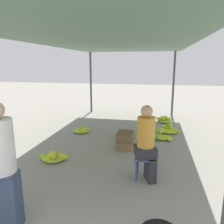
{
  "coord_description": "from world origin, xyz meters",
  "views": [
    {
      "loc": [
        1.03,
        -1.45,
        1.99
      ],
      "look_at": [
        0.0,
        3.54,
        0.86
      ],
      "focal_mm": 35.0,
      "sensor_mm": 36.0,
      "label": 1
    }
  ],
  "objects_px": {
    "banana_pile_right_2": "(161,136)",
    "banana_pile_left_0": "(53,157)",
    "vendor_seated": "(147,142)",
    "crate_near": "(125,134)",
    "crate_mid": "(125,144)",
    "vendor_foreground": "(1,165)",
    "banana_pile_right_0": "(169,129)",
    "banana_pile_right_1": "(165,120)",
    "banana_pile_left_1": "(82,130)",
    "stool": "(145,161)"
  },
  "relations": [
    {
      "from": "banana_pile_right_2",
      "to": "crate_near",
      "type": "height_order",
      "value": "banana_pile_right_2"
    },
    {
      "from": "banana_pile_right_1",
      "to": "crate_mid",
      "type": "relative_size",
      "value": 1.54
    },
    {
      "from": "vendor_foreground",
      "to": "banana_pile_right_1",
      "type": "relative_size",
      "value": 2.7
    },
    {
      "from": "banana_pile_right_2",
      "to": "banana_pile_left_0",
      "type": "bearing_deg",
      "value": -140.82
    },
    {
      "from": "banana_pile_right_1",
      "to": "crate_mid",
      "type": "distance_m",
      "value": 2.83
    },
    {
      "from": "banana_pile_right_1",
      "to": "banana_pile_right_0",
      "type": "bearing_deg",
      "value": -87.01
    },
    {
      "from": "vendor_seated",
      "to": "crate_near",
      "type": "bearing_deg",
      "value": 107.52
    },
    {
      "from": "vendor_seated",
      "to": "banana_pile_right_1",
      "type": "xyz_separation_m",
      "value": [
        0.47,
        3.96,
        -0.6
      ]
    },
    {
      "from": "banana_pile_left_1",
      "to": "banana_pile_right_1",
      "type": "distance_m",
      "value": 2.96
    },
    {
      "from": "banana_pile_left_0",
      "to": "banana_pile_right_0",
      "type": "xyz_separation_m",
      "value": [
        2.47,
        2.48,
        0.02
      ]
    },
    {
      "from": "banana_pile_right_1",
      "to": "crate_near",
      "type": "relative_size",
      "value": 1.38
    },
    {
      "from": "vendor_foreground",
      "to": "banana_pile_right_1",
      "type": "bearing_deg",
      "value": 69.05
    },
    {
      "from": "banana_pile_left_0",
      "to": "crate_mid",
      "type": "xyz_separation_m",
      "value": [
        1.37,
        0.99,
        0.03
      ]
    },
    {
      "from": "vendor_seated",
      "to": "banana_pile_right_2",
      "type": "relative_size",
      "value": 2.28
    },
    {
      "from": "vendor_foreground",
      "to": "vendor_seated",
      "type": "relative_size",
      "value": 1.2
    },
    {
      "from": "banana_pile_left_0",
      "to": "banana_pile_right_1",
      "type": "relative_size",
      "value": 1.11
    },
    {
      "from": "stool",
      "to": "crate_near",
      "type": "distance_m",
      "value": 2.23
    },
    {
      "from": "banana_pile_left_0",
      "to": "banana_pile_left_1",
      "type": "xyz_separation_m",
      "value": [
        -0.04,
        1.95,
        -0.0
      ]
    },
    {
      "from": "stool",
      "to": "banana_pile_right_1",
      "type": "height_order",
      "value": "stool"
    },
    {
      "from": "banana_pile_right_2",
      "to": "crate_mid",
      "type": "height_order",
      "value": "banana_pile_right_2"
    },
    {
      "from": "stool",
      "to": "banana_pile_left_1",
      "type": "distance_m",
      "value": 3.02
    },
    {
      "from": "crate_near",
      "to": "crate_mid",
      "type": "height_order",
      "value": "crate_mid"
    },
    {
      "from": "vendor_seated",
      "to": "banana_pile_left_0",
      "type": "distance_m",
      "value": 2.06
    },
    {
      "from": "banana_pile_left_0",
      "to": "banana_pile_right_0",
      "type": "relative_size",
      "value": 1.09
    },
    {
      "from": "banana_pile_left_0",
      "to": "banana_pile_left_1",
      "type": "relative_size",
      "value": 1.3
    },
    {
      "from": "vendor_seated",
      "to": "banana_pile_right_0",
      "type": "height_order",
      "value": "vendor_seated"
    },
    {
      "from": "vendor_foreground",
      "to": "stool",
      "type": "bearing_deg",
      "value": 43.34
    },
    {
      "from": "vendor_seated",
      "to": "banana_pile_left_1",
      "type": "relative_size",
      "value": 2.63
    },
    {
      "from": "banana_pile_left_1",
      "to": "vendor_seated",
      "type": "bearing_deg",
      "value": -49.28
    },
    {
      "from": "vendor_foreground",
      "to": "vendor_seated",
      "type": "xyz_separation_m",
      "value": [
        1.63,
        1.51,
        -0.14
      ]
    },
    {
      "from": "banana_pile_left_0",
      "to": "crate_near",
      "type": "height_order",
      "value": "banana_pile_left_0"
    },
    {
      "from": "banana_pile_left_1",
      "to": "crate_mid",
      "type": "relative_size",
      "value": 1.31
    },
    {
      "from": "crate_near",
      "to": "banana_pile_right_1",
      "type": "bearing_deg",
      "value": 58.18
    },
    {
      "from": "vendor_foreground",
      "to": "stool",
      "type": "height_order",
      "value": "vendor_foreground"
    },
    {
      "from": "vendor_seated",
      "to": "crate_near",
      "type": "distance_m",
      "value": 2.31
    },
    {
      "from": "vendor_foreground",
      "to": "crate_near",
      "type": "xyz_separation_m",
      "value": [
        0.96,
        3.64,
        -0.74
      ]
    },
    {
      "from": "vendor_seated",
      "to": "crate_near",
      "type": "xyz_separation_m",
      "value": [
        -0.67,
        2.13,
        -0.61
      ]
    },
    {
      "from": "vendor_seated",
      "to": "banana_pile_right_0",
      "type": "xyz_separation_m",
      "value": [
        0.53,
        2.82,
        -0.6
      ]
    },
    {
      "from": "stool",
      "to": "banana_pile_right_2",
      "type": "bearing_deg",
      "value": 81.78
    },
    {
      "from": "banana_pile_left_1",
      "to": "banana_pile_right_1",
      "type": "relative_size",
      "value": 0.85
    },
    {
      "from": "vendor_foreground",
      "to": "banana_pile_right_0",
      "type": "distance_m",
      "value": 4.9
    },
    {
      "from": "banana_pile_left_1",
      "to": "banana_pile_right_0",
      "type": "bearing_deg",
      "value": 11.94
    },
    {
      "from": "banana_pile_left_0",
      "to": "banana_pile_right_0",
      "type": "height_order",
      "value": "banana_pile_right_0"
    },
    {
      "from": "banana_pile_right_2",
      "to": "vendor_seated",
      "type": "bearing_deg",
      "value": -97.71
    },
    {
      "from": "banana_pile_left_1",
      "to": "crate_near",
      "type": "distance_m",
      "value": 1.31
    },
    {
      "from": "stool",
      "to": "crate_near",
      "type": "bearing_deg",
      "value": 107.12
    },
    {
      "from": "banana_pile_left_0",
      "to": "stool",
      "type": "bearing_deg",
      "value": -9.83
    },
    {
      "from": "vendor_foreground",
      "to": "banana_pile_left_1",
      "type": "bearing_deg",
      "value": 95.23
    },
    {
      "from": "banana_pile_right_2",
      "to": "banana_pile_right_0",
      "type": "bearing_deg",
      "value": 70.4
    },
    {
      "from": "crate_near",
      "to": "banana_pile_right_0",
      "type": "bearing_deg",
      "value": 30.16
    }
  ]
}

